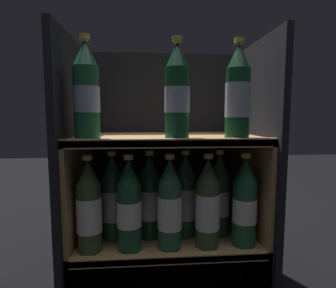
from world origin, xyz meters
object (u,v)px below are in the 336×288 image
(bottle_lower_back_0, at_px, (113,199))
(bottle_lower_back_1, at_px, (150,199))
(bottle_lower_front_0, at_px, (89,209))
(bottle_lower_front_1, at_px, (129,207))
(bottle_lower_front_2, at_px, (170,207))
(bottle_lower_back_3, at_px, (219,197))
(bottle_lower_back_2, at_px, (185,198))
(bottle_upper_front_1, at_px, (177,93))
(bottle_upper_front_2, at_px, (238,94))
(bottle_lower_front_3, at_px, (208,206))
(bottle_upper_front_0, at_px, (86,93))
(bottle_lower_front_4, at_px, (245,204))

(bottle_lower_back_0, distance_m, bottle_lower_back_1, 0.12)
(bottle_lower_front_0, relative_size, bottle_lower_back_1, 1.00)
(bottle_lower_front_1, bearing_deg, bottle_lower_front_2, 0.00)
(bottle_lower_back_3, bearing_deg, bottle_lower_back_2, 180.00)
(bottle_upper_front_1, bearing_deg, bottle_lower_front_2, 180.00)
(bottle_upper_front_1, xyz_separation_m, bottle_lower_back_0, (-0.20, 0.08, -0.33))
(bottle_upper_front_2, xyz_separation_m, bottle_lower_back_3, (-0.03, 0.08, -0.33))
(bottle_upper_front_2, distance_m, bottle_lower_front_1, 0.46)
(bottle_upper_front_1, height_order, bottle_lower_back_3, bottle_upper_front_1)
(bottle_lower_front_3, height_order, bottle_lower_back_0, same)
(bottle_lower_front_3, distance_m, bottle_lower_back_1, 0.19)
(bottle_upper_front_0, bearing_deg, bottle_lower_front_0, 180.00)
(bottle_lower_front_2, height_order, bottle_lower_front_3, same)
(bottle_upper_front_0, relative_size, bottle_lower_back_3, 1.00)
(bottle_upper_front_0, relative_size, bottle_lower_back_2, 1.00)
(bottle_lower_front_3, bearing_deg, bottle_upper_front_0, -180.00)
(bottle_lower_front_0, bearing_deg, bottle_lower_front_3, 0.00)
(bottle_lower_front_4, xyz_separation_m, bottle_lower_back_2, (-0.17, 0.08, -0.00))
(bottle_lower_front_2, bearing_deg, bottle_lower_front_0, 180.00)
(bottle_upper_front_2, bearing_deg, bottle_lower_back_0, 167.91)
(bottle_upper_front_0, height_order, bottle_lower_back_0, bottle_upper_front_0)
(bottle_lower_front_4, xyz_separation_m, bottle_lower_back_1, (-0.29, 0.08, -0.00))
(bottle_lower_back_1, distance_m, bottle_lower_back_2, 0.12)
(bottle_upper_front_1, distance_m, bottle_lower_front_1, 0.36)
(bottle_lower_front_0, xyz_separation_m, bottle_lower_front_3, (0.35, 0.00, -0.00))
(bottle_upper_front_2, bearing_deg, bottle_lower_back_2, 150.09)
(bottle_upper_front_2, distance_m, bottle_lower_back_2, 0.37)
(bottle_lower_back_2, bearing_deg, bottle_lower_front_3, -55.16)
(bottle_upper_front_2, xyz_separation_m, bottle_lower_front_0, (-0.43, 0.00, -0.33))
(bottle_lower_front_3, distance_m, bottle_lower_back_0, 0.30)
(bottle_lower_front_4, distance_m, bottle_lower_back_1, 0.30)
(bottle_lower_front_2, xyz_separation_m, bottle_lower_back_1, (-0.06, 0.08, 0.00))
(bottle_lower_front_1, height_order, bottle_lower_back_1, same)
(bottle_lower_back_2, bearing_deg, bottle_lower_front_4, -25.27)
(bottle_upper_front_0, distance_m, bottle_lower_front_4, 0.57)
(bottle_lower_back_0, bearing_deg, bottle_lower_front_4, -11.21)
(bottle_lower_front_0, xyz_separation_m, bottle_lower_front_2, (0.24, 0.00, 0.00))
(bottle_lower_front_4, height_order, bottle_lower_back_0, same)
(bottle_lower_back_0, xyz_separation_m, bottle_lower_back_1, (0.12, -0.00, 0.00))
(bottle_upper_front_1, bearing_deg, bottle_upper_front_0, 180.00)
(bottle_lower_front_2, distance_m, bottle_lower_back_0, 0.20)
(bottle_upper_front_1, relative_size, bottle_lower_front_3, 1.00)
(bottle_upper_front_0, xyz_separation_m, bottle_lower_front_0, (-0.00, 0.00, -0.33))
(bottle_lower_front_0, height_order, bottle_lower_back_1, same)
(bottle_upper_front_1, bearing_deg, bottle_upper_front_2, 0.00)
(bottle_lower_front_3, xyz_separation_m, bottle_lower_front_4, (0.11, 0.00, 0.00))
(bottle_lower_front_2, bearing_deg, bottle_lower_back_0, 155.87)
(bottle_lower_front_1, height_order, bottle_lower_front_3, same)
(bottle_lower_back_3, bearing_deg, bottle_lower_back_1, -180.00)
(bottle_upper_front_2, height_order, bottle_lower_front_2, bottle_upper_front_2)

